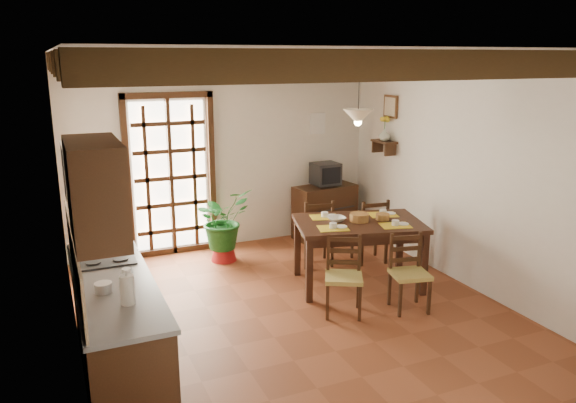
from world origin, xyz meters
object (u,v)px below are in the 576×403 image
dining_table (359,230)px  chair_near_left (343,290)px  potted_plant (223,221)px  chair_far_left (316,244)px  pendant_lamp (358,115)px  kitchen_counter (116,327)px  crt_tv (326,174)px  sideboard (325,211)px  chair_near_right (409,287)px  chair_far_right (369,242)px

dining_table → chair_near_left: (-0.56, -0.65, -0.44)m
potted_plant → chair_far_left: bearing=-29.8°
chair_near_left → pendant_lamp: (0.56, 0.75, 1.81)m
kitchen_counter → potted_plant: 2.98m
chair_near_left → potted_plant: 2.25m
kitchen_counter → chair_far_left: size_ratio=2.45×
dining_table → crt_tv: bearing=90.1°
dining_table → chair_far_left: chair_far_left is taller
dining_table → chair_near_left: size_ratio=1.97×
kitchen_counter → pendant_lamp: size_ratio=2.66×
crt_tv → potted_plant: size_ratio=0.19×
kitchen_counter → chair_far_left: bearing=32.7°
sideboard → pendant_lamp: bearing=-114.0°
sideboard → kitchen_counter: bearing=-149.1°
kitchen_counter → chair_near_left: size_ratio=2.61×
crt_tv → dining_table: bearing=-107.6°
kitchen_counter → dining_table: (2.98, 0.97, 0.24)m
kitchen_counter → chair_far_left: 3.35m
kitchen_counter → chair_near_left: 2.45m
dining_table → kitchen_counter: bearing=-147.0°
chair_far_left → kitchen_counter: bearing=43.3°
chair_near_left → sideboard: chair_near_left is taller
dining_table → chair_far_left: 0.95m
chair_far_left → dining_table: bearing=111.5°
crt_tv → potted_plant: bearing=-170.5°
crt_tv → pendant_lamp: pendant_lamp is taller
potted_plant → kitchen_counter: bearing=-125.0°
chair_near_right → potted_plant: size_ratio=0.39×
chair_near_right → potted_plant: 2.73m
kitchen_counter → crt_tv: (3.47, 2.82, 0.54)m
dining_table → chair_near_left: bearing=-115.8°
kitchen_counter → sideboard: kitchen_counter is taller
pendant_lamp → chair_far_left: bearing=102.4°
dining_table → crt_tv: crt_tv is taller
crt_tv → chair_near_left: bearing=-115.5°
chair_far_right → sideboard: (-0.07, 1.21, 0.13)m
potted_plant → pendant_lamp: pendant_lamp is taller
crt_tv → pendant_lamp: 2.11m
dining_table → chair_far_right: size_ratio=1.89×
sideboard → chair_far_right: bearing=-95.0°
chair_far_left → chair_far_right: (0.72, -0.19, -0.01)m
sideboard → potted_plant: bearing=-175.9°
kitchen_counter → potted_plant: potted_plant is taller
dining_table → chair_far_right: 0.96m
sideboard → chair_near_right: bearing=-105.3°
chair_near_right → chair_far_right: (0.40, 1.48, 0.02)m
kitchen_counter → chair_far_left: (2.82, 1.81, -0.19)m
chair_near_right → pendant_lamp: (-0.16, 0.94, 1.81)m
dining_table → chair_far_right: (0.56, 0.64, -0.43)m
chair_near_right → chair_far_right: chair_far_right is taller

